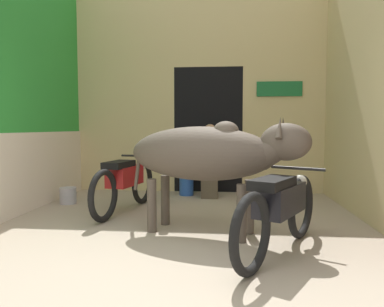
{
  "coord_description": "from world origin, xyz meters",
  "views": [
    {
      "loc": [
        0.56,
        -2.97,
        1.22
      ],
      "look_at": [
        0.1,
        1.82,
        0.88
      ],
      "focal_mm": 35.0,
      "sensor_mm": 36.0,
      "label": 1
    }
  ],
  "objects": [
    {
      "name": "wall_right_with_door",
      "position": [
        2.41,
        1.98,
        2.01
      ],
      "size": [
        0.22,
        4.05,
        4.09
      ],
      "color": "#D1BC84",
      "rests_on": "ground_plane"
    },
    {
      "name": "motorcycle_near",
      "position": [
        1.06,
        0.62,
        0.46
      ],
      "size": [
        1.01,
        1.76,
        0.8
      ],
      "color": "black",
      "rests_on": "ground_plane"
    },
    {
      "name": "wall_left_shopfront",
      "position": [
        -2.4,
        2.01,
        1.98
      ],
      "size": [
        0.25,
        4.05,
        4.09
      ],
      "color": "green",
      "rests_on": "ground_plane"
    },
    {
      "name": "shopkeeper_seated",
      "position": [
        0.25,
        3.5,
        0.67
      ],
      "size": [
        0.4,
        0.33,
        1.27
      ],
      "color": "brown",
      "rests_on": "ground_plane"
    },
    {
      "name": "motorcycle_far",
      "position": [
        -0.91,
        2.24,
        0.45
      ],
      "size": [
        0.6,
        1.89,
        0.79
      ],
      "color": "black",
      "rests_on": "ground_plane"
    },
    {
      "name": "plastic_stool",
      "position": [
        -0.18,
        3.65,
        0.25
      ],
      "size": [
        0.36,
        0.36,
        0.46
      ],
      "color": "#2856B2",
      "rests_on": "ground_plane"
    },
    {
      "name": "bucket",
      "position": [
        -1.98,
        2.72,
        0.13
      ],
      "size": [
        0.26,
        0.26,
        0.26
      ],
      "color": "#A8A8B2",
      "rests_on": "ground_plane"
    },
    {
      "name": "ground_plane",
      "position": [
        0.0,
        0.0,
        0.0
      ],
      "size": [
        30.0,
        30.0,
        0.0
      ],
      "primitive_type": "plane",
      "color": "tan"
    },
    {
      "name": "cow",
      "position": [
        0.35,
        1.25,
        0.92
      ],
      "size": [
        2.14,
        1.11,
        1.34
      ],
      "color": "#4C4238",
      "rests_on": "ground_plane"
    },
    {
      "name": "wall_back_with_doorway",
      "position": [
        0.07,
        4.31,
        1.71
      ],
      "size": [
        4.64,
        0.93,
        4.09
      ],
      "color": "#D1BC84",
      "rests_on": "ground_plane"
    }
  ]
}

